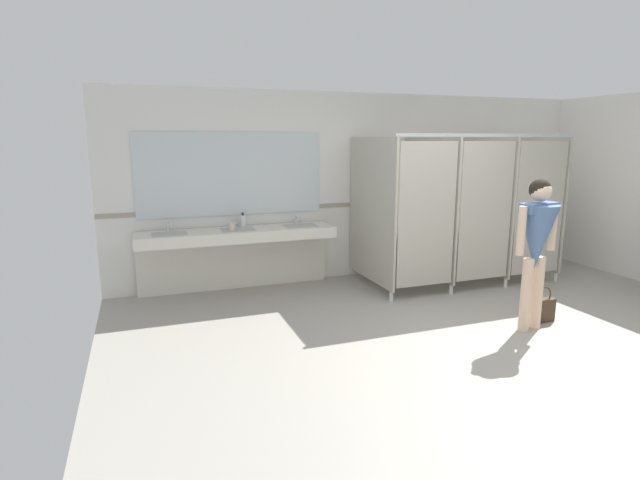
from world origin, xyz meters
The scene contains 10 objects.
ground_plane centered at (0.00, 0.00, -0.05)m, with size 7.42×6.26×0.10m, color #9E998E.
wall_back centered at (0.00, 2.89, 1.30)m, with size 7.42×0.12×2.61m, color silver.
wall_back_tile_band centered at (0.00, 2.83, 1.05)m, with size 7.42×0.01×0.06m, color #9E937F.
vanity_counter centered at (-2.03, 2.62, 0.62)m, with size 2.52×0.55×0.95m.
mirror_panel centered at (-2.03, 2.82, 1.53)m, with size 2.42×0.02×1.07m, color silver.
bathroom_stalls centered at (0.98, 1.95, 1.07)m, with size 2.67×1.34×2.04m.
person_standing centered at (0.60, 0.21, 0.99)m, with size 0.55×0.46×1.58m.
handbag centered at (0.90, 0.34, 0.14)m, with size 0.27×0.11×0.40m.
soap_dispenser centered at (-1.92, 2.70, 0.92)m, with size 0.07×0.07×0.19m.
paper_cup centered at (-2.11, 2.46, 0.89)m, with size 0.07×0.07×0.10m, color beige.
Camera 1 is at (-3.17, -3.67, 1.96)m, focal length 27.75 mm.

